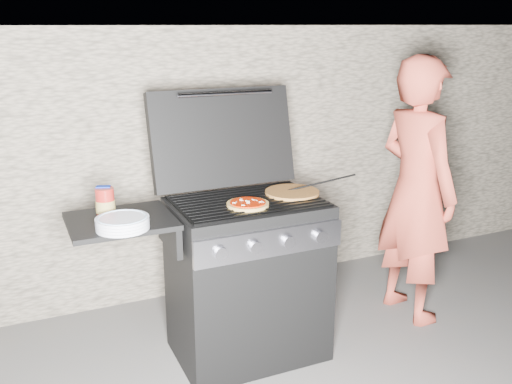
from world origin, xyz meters
name	(u,v)px	position (x,y,z in m)	size (l,w,h in m)	color
ground	(248,351)	(0.00, 0.00, 0.00)	(50.00, 50.00, 0.00)	#4E4E4D
stone_wall	(188,161)	(0.00, 1.05, 0.90)	(8.00, 0.35, 1.80)	gray
gas_grill	(205,287)	(-0.25, 0.00, 0.46)	(1.34, 0.79, 0.91)	black
pizza_topped	(248,203)	(-0.04, -0.09, 0.92)	(0.22, 0.22, 0.02)	tan
pizza_plain	(292,192)	(0.27, 0.01, 0.92)	(0.30, 0.30, 0.02)	#CE8A37
sauce_jar	(105,202)	(-0.73, 0.07, 0.97)	(0.09, 0.09, 0.14)	maroon
blue_carton	(104,200)	(-0.73, 0.10, 0.98)	(0.07, 0.04, 0.15)	#0B2493
plate_stack	(123,223)	(-0.69, -0.15, 0.93)	(0.25, 0.25, 0.06)	silver
person	(416,191)	(1.14, 0.02, 0.82)	(0.60, 0.39, 1.65)	#B54230
tongs	(321,183)	(0.45, 0.00, 0.95)	(0.01, 0.01, 0.41)	black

